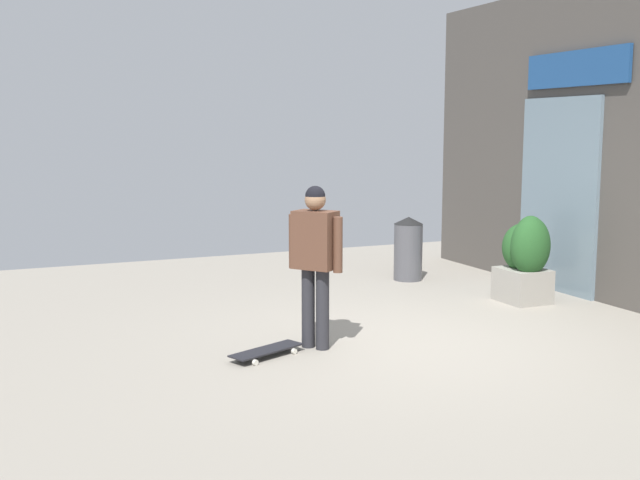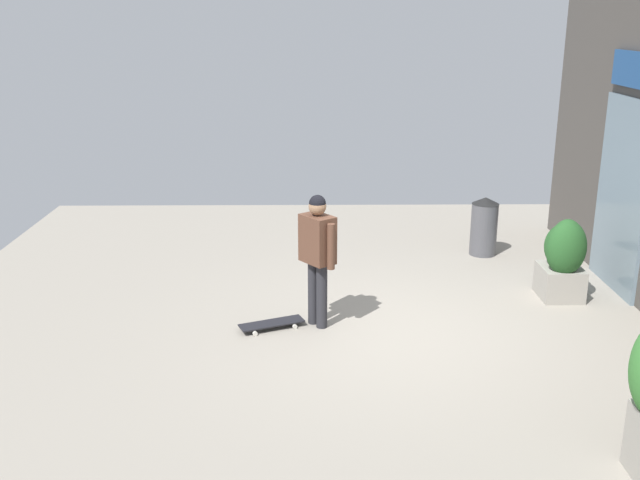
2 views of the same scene
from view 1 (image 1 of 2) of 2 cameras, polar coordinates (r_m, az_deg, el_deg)
name	(u,v)px [view 1 (image 1 of 2)]	position (r m, az deg, el deg)	size (l,w,h in m)	color
ground_plane	(417,342)	(7.89, 7.21, -7.52)	(12.00, 12.00, 0.00)	gray
skateboarder	(315,251)	(7.41, -0.35, -0.82)	(0.48, 0.45, 1.60)	#28282D
skateboard	(267,351)	(7.33, -3.99, -8.18)	(0.50, 0.80, 0.08)	black
planter_box_left	(526,255)	(9.80, 15.06, -1.10)	(0.67, 0.54, 1.09)	gray
trash_bin	(408,248)	(11.00, 6.56, -0.62)	(0.41, 0.41, 0.91)	#4C4C51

